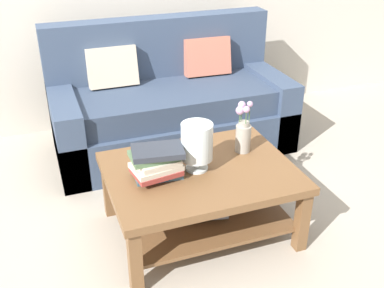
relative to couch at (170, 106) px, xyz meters
name	(u,v)px	position (x,y,z in m)	size (l,w,h in m)	color
ground_plane	(194,205)	(-0.13, -0.94, -0.36)	(10.00, 10.00, 0.00)	#ADA393
couch	(170,106)	(0.00, 0.00, 0.00)	(1.95, 0.90, 1.06)	#384760
coffee_table	(200,187)	(-0.18, -1.21, -0.03)	(1.14, 0.86, 0.46)	brown
book_stack_main	(156,163)	(-0.46, -1.21, 0.20)	(0.33, 0.25, 0.19)	#3D6075
glass_hurricane_vase	(197,143)	(-0.20, -1.20, 0.28)	(0.19, 0.19, 0.30)	silver
flower_pitcher	(243,132)	(0.16, -1.09, 0.24)	(0.11, 0.11, 0.35)	#9E998E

